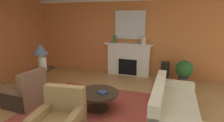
{
  "coord_description": "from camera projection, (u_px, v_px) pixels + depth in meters",
  "views": [
    {
      "loc": [
        1.69,
        -3.65,
        2.24
      ],
      "look_at": [
        0.09,
        1.1,
        1.0
      ],
      "focal_mm": 29.28,
      "sensor_mm": 36.0,
      "label": 1
    }
  ],
  "objects": [
    {
      "name": "ground_plane",
      "position": [
        94.0,
        111.0,
        4.42
      ],
      "size": [
        9.82,
        9.82,
        0.0
      ],
      "primitive_type": "plane",
      "color": "tan"
    },
    {
      "name": "wall_fireplace",
      "position": [
        127.0,
        37.0,
        7.01
      ],
      "size": [
        8.16,
        0.12,
        2.91
      ],
      "primitive_type": "cube",
      "color": "#CC723D",
      "rests_on": "ground_plane"
    },
    {
      "name": "area_rug",
      "position": [
        98.0,
        109.0,
        4.52
      ],
      "size": [
        3.42,
        2.63,
        0.01
      ],
      "primitive_type": "cube",
      "color": "#993D33",
      "rests_on": "ground_plane"
    },
    {
      "name": "fireplace",
      "position": [
        128.0,
        60.0,
        6.99
      ],
      "size": [
        1.8,
        0.35,
        1.25
      ],
      "color": "white",
      "rests_on": "ground_plane"
    },
    {
      "name": "mantel_mirror",
      "position": [
        130.0,
        25.0,
        6.78
      ],
      "size": [
        1.14,
        0.04,
        1.03
      ],
      "primitive_type": "cube",
      "color": "silver"
    },
    {
      "name": "sofa",
      "position": [
        172.0,
        110.0,
        3.89
      ],
      "size": [
        0.91,
        2.1,
        0.85
      ],
      "color": "beige",
      "rests_on": "ground_plane"
    },
    {
      "name": "armchair_near_window",
      "position": [
        26.0,
        94.0,
        4.65
      ],
      "size": [
        0.85,
        0.85,
        0.95
      ],
      "color": "brown",
      "rests_on": "ground_plane"
    },
    {
      "name": "coffee_table",
      "position": [
        98.0,
        96.0,
        4.44
      ],
      "size": [
        1.0,
        1.0,
        0.45
      ],
      "color": "#2D2319",
      "rests_on": "ground_plane"
    },
    {
      "name": "side_table",
      "position": [
        43.0,
        78.0,
        5.56
      ],
      "size": [
        0.56,
        0.56,
        0.7
      ],
      "color": "#2D2319",
      "rests_on": "ground_plane"
    },
    {
      "name": "table_lamp",
      "position": [
        41.0,
        51.0,
        5.36
      ],
      "size": [
        0.44,
        0.44,
        0.75
      ],
      "color": "beige",
      "rests_on": "side_table"
    },
    {
      "name": "vase_mantel_left",
      "position": [
        114.0,
        39.0,
        6.92
      ],
      "size": [
        0.12,
        0.12,
        0.29
      ],
      "primitive_type": "cylinder",
      "color": "#33703D",
      "rests_on": "fireplace"
    },
    {
      "name": "vase_on_side_table",
      "position": [
        43.0,
        64.0,
        5.29
      ],
      "size": [
        0.2,
        0.2,
        0.38
      ],
      "primitive_type": "cylinder",
      "color": "beige",
      "rests_on": "side_table"
    },
    {
      "name": "vase_mantel_right",
      "position": [
        143.0,
        41.0,
        6.58
      ],
      "size": [
        0.19,
        0.19,
        0.25
      ],
      "primitive_type": "cylinder",
      "color": "beige",
      "rests_on": "fireplace"
    },
    {
      "name": "vase_tall_corner",
      "position": [
        165.0,
        72.0,
        6.34
      ],
      "size": [
        0.29,
        0.29,
        0.71
      ],
      "primitive_type": "cylinder",
      "color": "black",
      "rests_on": "ground_plane"
    },
    {
      "name": "book_red_cover",
      "position": [
        102.0,
        93.0,
        4.32
      ],
      "size": [
        0.26,
        0.23,
        0.05
      ],
      "primitive_type": "cube",
      "rotation": [
        0.0,
        0.0,
        -0.39
      ],
      "color": "navy",
      "rests_on": "coffee_table"
    },
    {
      "name": "potted_plant",
      "position": [
        184.0,
        71.0,
        5.98
      ],
      "size": [
        0.56,
        0.56,
        0.83
      ],
      "color": "#333333",
      "rests_on": "ground_plane"
    }
  ]
}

